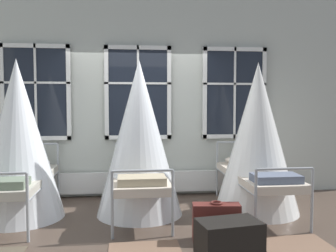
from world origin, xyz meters
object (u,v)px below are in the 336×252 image
(cot_third, at_px, (257,140))
(travel_trunk, at_px, (229,240))
(cot_first, at_px, (18,141))
(cot_second, at_px, (139,140))
(suitcase_dark, at_px, (216,222))

(cot_third, distance_m, travel_trunk, 2.05)
(cot_third, bearing_deg, cot_first, 88.79)
(cot_second, bearing_deg, suitcase_dark, -143.53)
(cot_first, height_order, travel_trunk, cot_first)
(cot_third, relative_size, suitcase_dark, 3.87)
(suitcase_dark, bearing_deg, travel_trunk, -83.51)
(cot_first, relative_size, suitcase_dark, 3.90)
(cot_first, height_order, cot_second, cot_second)
(cot_first, xyz_separation_m, travel_trunk, (2.58, -1.69, -0.89))
(cot_first, relative_size, cot_third, 1.01)
(cot_first, xyz_separation_m, cot_third, (3.46, -0.06, -0.01))
(cot_third, xyz_separation_m, travel_trunk, (-0.88, -1.63, -0.88))
(cot_second, distance_m, cot_third, 1.76)
(cot_third, height_order, travel_trunk, cot_third)
(cot_first, distance_m, travel_trunk, 3.21)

